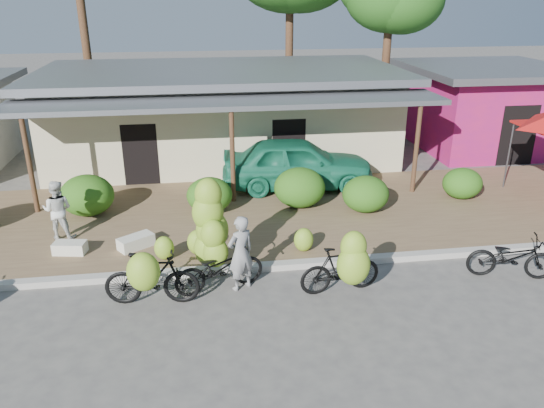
{
  "coord_description": "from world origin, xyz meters",
  "views": [
    {
      "loc": [
        -1.02,
        -8.65,
        5.98
      ],
      "look_at": [
        0.71,
        3.04,
        1.2
      ],
      "focal_mm": 35.0,
      "sensor_mm": 36.0,
      "label": 1
    }
  ],
  "objects_px": {
    "vendor": "(241,253)",
    "teal_van": "(297,163)",
    "bike_left": "(150,277)",
    "bike_center": "(215,247)",
    "sack_near": "(136,242)",
    "sack_far": "(70,248)",
    "bike_far_right": "(511,257)",
    "bystander": "(58,210)",
    "bike_right": "(345,266)"
  },
  "relations": [
    {
      "from": "vendor",
      "to": "teal_van",
      "type": "distance_m",
      "value": 6.18
    },
    {
      "from": "bike_left",
      "to": "bike_center",
      "type": "height_order",
      "value": "bike_center"
    },
    {
      "from": "bike_left",
      "to": "vendor",
      "type": "xyz_separation_m",
      "value": [
        1.85,
        0.45,
        0.17
      ]
    },
    {
      "from": "sack_near",
      "to": "teal_van",
      "type": "height_order",
      "value": "teal_van"
    },
    {
      "from": "bike_left",
      "to": "teal_van",
      "type": "distance_m",
      "value": 7.45
    },
    {
      "from": "sack_far",
      "to": "teal_van",
      "type": "height_order",
      "value": "teal_van"
    },
    {
      "from": "bike_far_right",
      "to": "bystander",
      "type": "distance_m",
      "value": 10.81
    },
    {
      "from": "teal_van",
      "to": "bike_left",
      "type": "bearing_deg",
      "value": 150.26
    },
    {
      "from": "bike_left",
      "to": "bike_right",
      "type": "height_order",
      "value": "bike_right"
    },
    {
      "from": "bike_far_right",
      "to": "sack_near",
      "type": "xyz_separation_m",
      "value": [
        -8.36,
        2.47,
        -0.23
      ]
    },
    {
      "from": "bike_right",
      "to": "teal_van",
      "type": "bearing_deg",
      "value": -7.99
    },
    {
      "from": "vendor",
      "to": "bystander",
      "type": "xyz_separation_m",
      "value": [
        -4.32,
        2.92,
        0.04
      ]
    },
    {
      "from": "sack_far",
      "to": "bike_far_right",
      "type": "bearing_deg",
      "value": -13.62
    },
    {
      "from": "bike_far_right",
      "to": "bystander",
      "type": "bearing_deg",
      "value": 87.55
    },
    {
      "from": "vendor",
      "to": "teal_van",
      "type": "height_order",
      "value": "teal_van"
    },
    {
      "from": "sack_far",
      "to": "bike_center",
      "type": "bearing_deg",
      "value": -27.34
    },
    {
      "from": "sack_near",
      "to": "bystander",
      "type": "distance_m",
      "value": 2.2
    },
    {
      "from": "bike_center",
      "to": "bike_far_right",
      "type": "relative_size",
      "value": 1.17
    },
    {
      "from": "bike_far_right",
      "to": "vendor",
      "type": "distance_m",
      "value": 5.99
    },
    {
      "from": "bike_left",
      "to": "vendor",
      "type": "distance_m",
      "value": 1.91
    },
    {
      "from": "vendor",
      "to": "sack_far",
      "type": "bearing_deg",
      "value": -56.13
    },
    {
      "from": "sack_near",
      "to": "bystander",
      "type": "relative_size",
      "value": 0.56
    },
    {
      "from": "bike_far_right",
      "to": "sack_far",
      "type": "distance_m",
      "value": 10.19
    },
    {
      "from": "bike_far_right",
      "to": "vendor",
      "type": "relative_size",
      "value": 1.19
    },
    {
      "from": "bike_right",
      "to": "bike_far_right",
      "type": "xyz_separation_m",
      "value": [
        3.89,
        0.26,
        -0.22
      ]
    },
    {
      "from": "bike_right",
      "to": "sack_far",
      "type": "xyz_separation_m",
      "value": [
        -6.01,
        2.65,
        -0.46
      ]
    },
    {
      "from": "vendor",
      "to": "bystander",
      "type": "distance_m",
      "value": 5.21
    },
    {
      "from": "sack_near",
      "to": "vendor",
      "type": "relative_size",
      "value": 0.5
    },
    {
      "from": "bike_center",
      "to": "bike_far_right",
      "type": "xyz_separation_m",
      "value": [
        6.5,
        -0.64,
        -0.4
      ]
    },
    {
      "from": "bike_left",
      "to": "sack_near",
      "type": "distance_m",
      "value": 2.61
    },
    {
      "from": "sack_near",
      "to": "vendor",
      "type": "xyz_separation_m",
      "value": [
        2.39,
        -2.08,
        0.57
      ]
    },
    {
      "from": "bike_far_right",
      "to": "sack_far",
      "type": "height_order",
      "value": "bike_far_right"
    },
    {
      "from": "teal_van",
      "to": "vendor",
      "type": "bearing_deg",
      "value": 162.22
    },
    {
      "from": "bike_right",
      "to": "teal_van",
      "type": "xyz_separation_m",
      "value": [
        0.24,
        6.37,
        0.21
      ]
    },
    {
      "from": "teal_van",
      "to": "bike_center",
      "type": "bearing_deg",
      "value": 156.78
    },
    {
      "from": "teal_van",
      "to": "sack_near",
      "type": "bearing_deg",
      "value": 132.06
    },
    {
      "from": "sack_far",
      "to": "sack_near",
      "type": "bearing_deg",
      "value": 2.56
    },
    {
      "from": "sack_near",
      "to": "sack_far",
      "type": "xyz_separation_m",
      "value": [
        -1.54,
        -0.07,
        -0.01
      ]
    },
    {
      "from": "sack_far",
      "to": "bystander",
      "type": "relative_size",
      "value": 0.49
    },
    {
      "from": "sack_near",
      "to": "bystander",
      "type": "xyz_separation_m",
      "value": [
        -1.93,
        0.85,
        0.61
      ]
    },
    {
      "from": "bike_center",
      "to": "vendor",
      "type": "relative_size",
      "value": 1.4
    },
    {
      "from": "bike_left",
      "to": "bike_right",
      "type": "bearing_deg",
      "value": -86.82
    },
    {
      "from": "bike_center",
      "to": "teal_van",
      "type": "bearing_deg",
      "value": -42.78
    },
    {
      "from": "sack_near",
      "to": "teal_van",
      "type": "distance_m",
      "value": 5.99
    },
    {
      "from": "bike_left",
      "to": "teal_van",
      "type": "relative_size",
      "value": 0.42
    },
    {
      "from": "bike_left",
      "to": "sack_far",
      "type": "relative_size",
      "value": 2.63
    },
    {
      "from": "bike_center",
      "to": "sack_near",
      "type": "distance_m",
      "value": 2.68
    },
    {
      "from": "bike_left",
      "to": "sack_near",
      "type": "bearing_deg",
      "value": 18.11
    },
    {
      "from": "bystander",
      "to": "teal_van",
      "type": "height_order",
      "value": "teal_van"
    },
    {
      "from": "bike_right",
      "to": "bike_far_right",
      "type": "bearing_deg",
      "value": -92.03
    }
  ]
}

